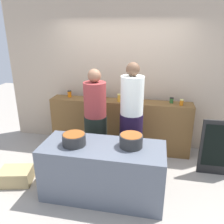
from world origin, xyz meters
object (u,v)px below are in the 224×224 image
(cooking_pot_left, at_px, (74,139))
(bread_crate, at_px, (16,176))
(preserve_jar_1, at_px, (89,95))
(preserve_jar_2, at_px, (98,96))
(preserve_jar_4, at_px, (119,98))
(cook_with_tongs, at_px, (96,125))
(chalkboard_sign, at_px, (219,148))
(preserve_jar_3, at_px, (104,95))
(preserve_jar_7, at_px, (182,102))
(cook_in_cap, at_px, (131,124))
(preserve_jar_6, at_px, (172,100))
(cooking_pot_center, at_px, (131,141))
(preserve_jar_0, at_px, (70,94))
(preserve_jar_5, at_px, (127,99))

(cooking_pot_left, distance_m, bread_crate, 1.26)
(preserve_jar_1, distance_m, preserve_jar_2, 0.16)
(preserve_jar_4, distance_m, cook_with_tongs, 0.75)
(preserve_jar_4, bearing_deg, chalkboard_sign, -16.13)
(preserve_jar_3, relative_size, preserve_jar_7, 1.29)
(preserve_jar_1, xyz_separation_m, chalkboard_sign, (2.33, -0.59, -0.59))
(preserve_jar_2, height_order, cook_in_cap, cook_in_cap)
(preserve_jar_2, distance_m, preserve_jar_6, 1.39)
(preserve_jar_2, bearing_deg, preserve_jar_3, 6.32)
(preserve_jar_3, height_order, preserve_jar_6, preserve_jar_3)
(preserve_jar_4, relative_size, chalkboard_sign, 0.15)
(preserve_jar_7, distance_m, cooking_pot_left, 2.05)
(bread_crate, relative_size, chalkboard_sign, 0.49)
(preserve_jar_3, xyz_separation_m, cooking_pot_center, (0.70, -1.40, -0.20))
(preserve_jar_0, bearing_deg, preserve_jar_7, -2.87)
(chalkboard_sign, bearing_deg, preserve_jar_5, 162.80)
(preserve_jar_6, bearing_deg, cooking_pot_left, -132.12)
(preserve_jar_0, distance_m, preserve_jar_3, 0.70)
(preserve_jar_6, height_order, cook_in_cap, cook_in_cap)
(preserve_jar_7, xyz_separation_m, bread_crate, (-2.51, -1.36, -0.94))
(preserve_jar_3, bearing_deg, bread_crate, -126.13)
(preserve_jar_4, height_order, bread_crate, preserve_jar_4)
(preserve_jar_7, relative_size, cooking_pot_center, 0.34)
(preserve_jar_0, height_order, preserve_jar_3, preserve_jar_3)
(preserve_jar_0, xyz_separation_m, chalkboard_sign, (2.74, -0.61, -0.59))
(preserve_jar_5, xyz_separation_m, cooking_pot_center, (0.24, -1.27, -0.19))
(preserve_jar_0, relative_size, preserve_jar_2, 1.14)
(preserve_jar_7, bearing_deg, chalkboard_sign, -39.55)
(preserve_jar_1, height_order, cook_with_tongs, cook_with_tongs)
(cooking_pot_center, distance_m, chalkboard_sign, 1.60)
(preserve_jar_4, height_order, preserve_jar_6, preserve_jar_4)
(preserve_jar_6, distance_m, chalkboard_sign, 1.13)
(chalkboard_sign, bearing_deg, preserve_jar_3, 163.24)
(cook_with_tongs, distance_m, chalkboard_sign, 2.04)
(cooking_pot_left, height_order, cook_in_cap, cook_in_cap)
(preserve_jar_4, bearing_deg, preserve_jar_0, 173.96)
(preserve_jar_2, xyz_separation_m, preserve_jar_3, (0.13, 0.01, 0.01))
(preserve_jar_4, relative_size, cook_with_tongs, 0.08)
(cooking_pot_left, bearing_deg, preserve_jar_7, 42.53)
(preserve_jar_6, relative_size, cook_with_tongs, 0.06)
(preserve_jar_0, relative_size, preserve_jar_4, 0.89)
(cook_in_cap, bearing_deg, cook_with_tongs, -176.98)
(preserve_jar_3, height_order, cook_in_cap, cook_in_cap)
(bread_crate, bearing_deg, preserve_jar_3, 53.87)
(cooking_pot_center, bearing_deg, cook_with_tongs, 135.30)
(preserve_jar_1, bearing_deg, cook_with_tongs, -66.30)
(chalkboard_sign, bearing_deg, cooking_pot_left, -157.30)
(cooking_pot_center, xyz_separation_m, bread_crate, (-1.78, -0.08, -0.76))
(preserve_jar_4, relative_size, bread_crate, 0.30)
(preserve_jar_0, distance_m, cook_in_cap, 1.51)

